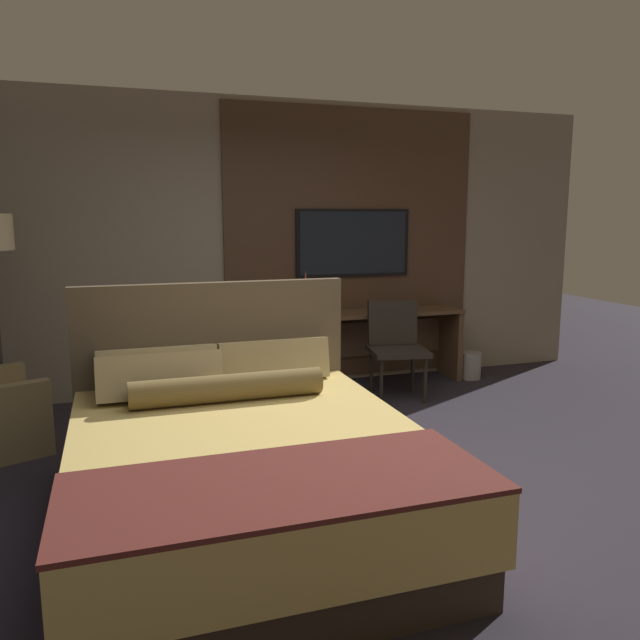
{
  "coord_description": "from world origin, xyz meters",
  "views": [
    {
      "loc": [
        -1.36,
        -3.39,
        1.69
      ],
      "look_at": [
        0.12,
        1.06,
        0.91
      ],
      "focal_mm": 35.0,
      "sensor_mm": 36.0,
      "label": 1
    }
  ],
  "objects_px": {
    "desk": "(359,334)",
    "bed": "(243,463)",
    "vase_tall": "(306,293)",
    "tv": "(353,243)",
    "waste_bin": "(470,365)",
    "book": "(405,307)",
    "desk_chair": "(395,340)"
  },
  "relations": [
    {
      "from": "desk",
      "to": "bed",
      "type": "bearing_deg",
      "value": -124.28
    },
    {
      "from": "vase_tall",
      "to": "tv",
      "type": "bearing_deg",
      "value": 21.3
    },
    {
      "from": "waste_bin",
      "to": "desk",
      "type": "bearing_deg",
      "value": 171.56
    },
    {
      "from": "waste_bin",
      "to": "tv",
      "type": "bearing_deg",
      "value": 163.52
    },
    {
      "from": "desk",
      "to": "waste_bin",
      "type": "bearing_deg",
      "value": -8.44
    },
    {
      "from": "book",
      "to": "bed",
      "type": "bearing_deg",
      "value": -131.48
    },
    {
      "from": "waste_bin",
      "to": "vase_tall",
      "type": "bearing_deg",
      "value": 175.82
    },
    {
      "from": "desk",
      "to": "book",
      "type": "distance_m",
      "value": 0.57
    },
    {
      "from": "desk",
      "to": "book",
      "type": "xyz_separation_m",
      "value": [
        0.51,
        0.01,
        0.25
      ]
    },
    {
      "from": "desk",
      "to": "tv",
      "type": "distance_m",
      "value": 0.92
    },
    {
      "from": "bed",
      "to": "waste_bin",
      "type": "bearing_deg",
      "value": 38.56
    },
    {
      "from": "tv",
      "to": "waste_bin",
      "type": "distance_m",
      "value": 1.79
    },
    {
      "from": "desk",
      "to": "waste_bin",
      "type": "relative_size",
      "value": 7.56
    },
    {
      "from": "bed",
      "to": "desk",
      "type": "height_order",
      "value": "bed"
    },
    {
      "from": "book",
      "to": "waste_bin",
      "type": "distance_m",
      "value": 0.94
    },
    {
      "from": "desk",
      "to": "vase_tall",
      "type": "xyz_separation_m",
      "value": [
        -0.57,
        -0.05,
        0.44
      ]
    },
    {
      "from": "book",
      "to": "waste_bin",
      "type": "height_order",
      "value": "book"
    },
    {
      "from": "desk",
      "to": "vase_tall",
      "type": "height_order",
      "value": "vase_tall"
    },
    {
      "from": "desk",
      "to": "tv",
      "type": "bearing_deg",
      "value": 90.0
    },
    {
      "from": "tv",
      "to": "book",
      "type": "height_order",
      "value": "tv"
    },
    {
      "from": "desk_chair",
      "to": "vase_tall",
      "type": "relative_size",
      "value": 2.1
    },
    {
      "from": "desk",
      "to": "vase_tall",
      "type": "relative_size",
      "value": 4.96
    },
    {
      "from": "desk_chair",
      "to": "vase_tall",
      "type": "distance_m",
      "value": 0.97
    },
    {
      "from": "bed",
      "to": "tv",
      "type": "relative_size",
      "value": 1.89
    },
    {
      "from": "desk_chair",
      "to": "vase_tall",
      "type": "bearing_deg",
      "value": 159.46
    },
    {
      "from": "desk",
      "to": "tv",
      "type": "height_order",
      "value": "tv"
    },
    {
      "from": "tv",
      "to": "desk_chair",
      "type": "bearing_deg",
      "value": -75.21
    },
    {
      "from": "desk_chair",
      "to": "bed",
      "type": "bearing_deg",
      "value": -123.33
    },
    {
      "from": "book",
      "to": "vase_tall",
      "type": "bearing_deg",
      "value": -176.81
    },
    {
      "from": "waste_bin",
      "to": "bed",
      "type": "bearing_deg",
      "value": -141.44
    },
    {
      "from": "vase_tall",
      "to": "book",
      "type": "xyz_separation_m",
      "value": [
        1.09,
        0.06,
        -0.2
      ]
    },
    {
      "from": "tv",
      "to": "desk_chair",
      "type": "relative_size",
      "value": 1.34
    }
  ]
}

